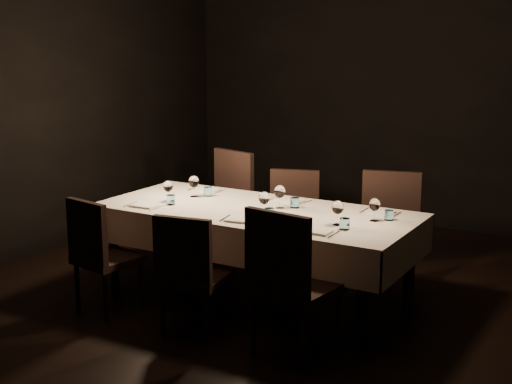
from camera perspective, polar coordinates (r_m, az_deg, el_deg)
The scene contains 14 objects.
room at distance 5.49m, azimuth 0.00°, elevation 6.12°, with size 5.01×6.01×3.01m.
dining_table at distance 5.63m, azimuth 0.00°, elevation -2.12°, with size 2.52×1.12×0.76m.
chair_near_left at distance 5.59m, azimuth -12.45°, elevation -4.52°, with size 0.50×0.50×0.90m.
place_setting_near_left at distance 5.84m, azimuth -7.57°, elevation -0.26°, with size 0.32×0.40×0.17m.
chair_near_center at distance 5.04m, azimuth -5.34°, elevation -6.15°, with size 0.49×0.49×0.90m.
place_setting_near_center at distance 5.34m, azimuth 0.19°, elevation -1.31°, with size 0.34×0.40×0.18m.
chair_near_right at distance 4.66m, azimuth 2.63°, elevation -6.90°, with size 0.56×0.56×1.02m.
place_setting_near_right at distance 5.07m, azimuth 6.15°, elevation -2.11°, with size 0.33×0.40×0.18m.
chair_far_left at distance 6.72m, azimuth -2.59°, elevation -0.80°, with size 0.61×0.61×1.04m.
place_setting_far_left at distance 6.13m, azimuth -4.42°, elevation 0.44°, with size 0.33×0.40×0.18m.
chair_far_center at distance 6.37m, azimuth 2.95°, elevation -2.05°, with size 0.56×0.56×0.93m.
place_setting_far_center at distance 5.71m, azimuth 2.42°, elevation -0.40°, with size 0.35×0.41×0.19m.
chair_far_right at distance 5.97m, azimuth 10.59°, elevation -2.87°, with size 0.59×0.59×1.01m.
place_setting_far_right at distance 5.40m, azimuth 9.87°, elevation -1.39°, with size 0.31×0.40×0.17m.
Camera 1 is at (2.76, -4.71, 2.09)m, focal length 50.00 mm.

